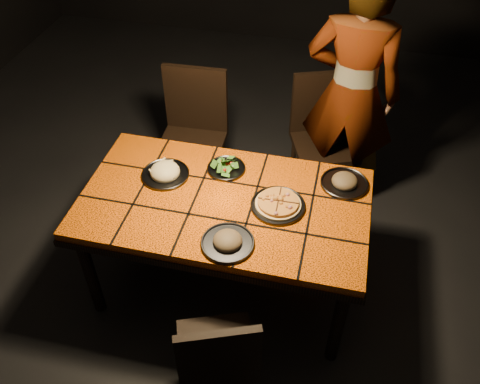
% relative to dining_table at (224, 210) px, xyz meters
% --- Properties ---
extents(room_shell, '(6.04, 7.04, 3.08)m').
position_rel_dining_table_xyz_m(room_shell, '(0.00, 0.00, 0.83)').
color(room_shell, black).
rests_on(room_shell, ground).
extents(dining_table, '(1.62, 0.92, 0.75)m').
position_rel_dining_table_xyz_m(dining_table, '(0.00, 0.00, 0.00)').
color(dining_table, '#FE6408').
rests_on(dining_table, ground).
extents(chair_near, '(0.49, 0.49, 0.84)m').
position_rel_dining_table_xyz_m(chair_near, '(0.17, -0.78, -0.19)').
color(chair_near, black).
rests_on(chair_near, ground).
extents(chair_far_left, '(0.47, 0.47, 0.99)m').
position_rel_dining_table_xyz_m(chair_far_left, '(-0.45, 0.84, -0.10)').
color(chair_far_left, black).
rests_on(chair_far_left, ground).
extents(chair_far_right, '(0.55, 0.55, 0.95)m').
position_rel_dining_table_xyz_m(chair_far_right, '(0.45, 1.07, -0.13)').
color(chair_far_right, black).
rests_on(chair_far_right, ground).
extents(diner, '(0.69, 0.49, 1.77)m').
position_rel_dining_table_xyz_m(diner, '(0.61, 1.04, 0.21)').
color(diner, brown).
rests_on(diner, ground).
extents(plate_pizza, '(0.30, 0.30, 0.04)m').
position_rel_dining_table_xyz_m(plate_pizza, '(0.30, 0.02, 0.10)').
color(plate_pizza, '#36363B').
rests_on(plate_pizza, dining_table).
extents(plate_pasta, '(0.28, 0.28, 0.09)m').
position_rel_dining_table_xyz_m(plate_pasta, '(-0.39, 0.12, 0.10)').
color(plate_pasta, '#36363B').
rests_on(plate_pasta, dining_table).
extents(plate_salad, '(0.23, 0.23, 0.07)m').
position_rel_dining_table_xyz_m(plate_salad, '(-0.05, 0.25, 0.10)').
color(plate_salad, '#36363B').
rests_on(plate_salad, dining_table).
extents(plate_mushroom_a, '(0.28, 0.28, 0.09)m').
position_rel_dining_table_xyz_m(plate_mushroom_a, '(0.10, -0.31, 0.10)').
color(plate_mushroom_a, '#36363B').
rests_on(plate_mushroom_a, dining_table).
extents(plate_mushroom_b, '(0.27, 0.27, 0.09)m').
position_rel_dining_table_xyz_m(plate_mushroom_b, '(0.64, 0.28, 0.10)').
color(plate_mushroom_b, '#36363B').
rests_on(plate_mushroom_b, dining_table).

